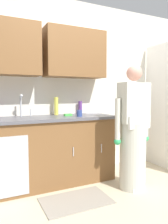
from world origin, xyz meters
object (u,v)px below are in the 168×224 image
at_px(person_at_sink, 133,137).
at_px(cup_by_sink, 79,113).
at_px(bottle_water_tall, 80,107).
at_px(sink, 26,119).
at_px(sponge, 68,115).
at_px(knife_on_counter, 93,113).
at_px(bottle_water_short, 56,106).

bearing_deg(person_at_sink, cup_by_sink, 138.83).
relative_size(person_at_sink, bottle_water_tall, 8.11).
height_order(sink, cup_by_sink, sink).
xyz_separation_m(sink, sponge, (0.59, -0.01, 0.03)).
xyz_separation_m(knife_on_counter, sponge, (-0.50, -0.17, 0.01)).
bearing_deg(bottle_water_short, bottle_water_tall, 5.64).
height_order(bottle_water_short, sponge, bottle_water_short).
xyz_separation_m(person_at_sink, knife_on_counter, (-0.16, 0.82, 0.25)).
height_order(knife_on_counter, sponge, sponge).
distance_m(person_at_sink, bottle_water_short, 1.20).
height_order(bottle_water_short, knife_on_counter, bottle_water_short).
relative_size(sink, person_at_sink, 0.31).
xyz_separation_m(sink, person_at_sink, (1.25, -0.65, -0.23)).
bearing_deg(person_at_sink, knife_on_counter, 101.20).
height_order(bottle_water_tall, knife_on_counter, bottle_water_tall).
bearing_deg(bottle_water_tall, sponge, -142.10).
bearing_deg(bottle_water_short, sponge, -60.08).
xyz_separation_m(person_at_sink, bottle_water_short, (-0.77, 0.84, 0.38)).
relative_size(cup_by_sink, sponge, 0.82).
bearing_deg(cup_by_sink, sink, 166.44).
relative_size(person_at_sink, bottle_water_short, 6.07).
bearing_deg(person_at_sink, sponge, 135.67).
relative_size(person_at_sink, sponge, 14.73).
distance_m(knife_on_counter, sponge, 0.53).
height_order(person_at_sink, sponge, person_at_sink).
height_order(sink, knife_on_counter, sink).
bearing_deg(knife_on_counter, sink, -160.20).
xyz_separation_m(bottle_water_tall, cup_by_sink, (-0.19, -0.40, -0.05)).
distance_m(bottle_water_tall, bottle_water_short, 0.42).
height_order(sink, bottle_water_tall, sink).
bearing_deg(person_at_sink, sink, 152.50).
bearing_deg(sponge, sink, 179.33).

